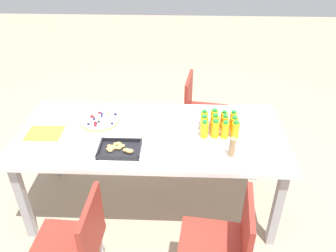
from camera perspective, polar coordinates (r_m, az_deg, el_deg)
ground_plane at (r=3.05m, az=-2.44°, el=-12.72°), size 12.00×12.00×0.00m
party_table at (r=2.61m, az=-2.79°, el=-2.31°), size 2.00×0.89×0.74m
chair_far_right at (r=2.21m, az=-15.17°, el=-18.38°), size 0.42×0.42×0.83m
chair_near_left at (r=3.37m, az=5.31°, el=2.85°), size 0.45×0.45×0.83m
chair_far_left at (r=2.17m, az=9.32°, el=-18.65°), size 0.44×0.44×0.83m
juice_bottle_0 at (r=2.66m, az=10.77°, el=1.13°), size 0.05×0.05×0.13m
juice_bottle_1 at (r=2.65m, az=9.26°, el=1.12°), size 0.06×0.06×0.14m
juice_bottle_2 at (r=2.64m, az=7.66°, el=1.28°), size 0.06×0.06×0.15m
juice_bottle_3 at (r=2.63m, az=6.01°, el=1.22°), size 0.06×0.06×0.14m
juice_bottle_4 at (r=2.60m, az=10.94°, el=0.20°), size 0.06×0.06×0.13m
juice_bottle_5 at (r=2.59m, az=9.41°, el=0.36°), size 0.05×0.05×0.14m
juice_bottle_6 at (r=2.58m, az=7.83°, el=0.41°), size 0.06×0.06×0.15m
juice_bottle_7 at (r=2.57m, az=6.02°, el=0.34°), size 0.06×0.06×0.14m
juice_bottle_8 at (r=2.53m, az=11.13°, el=-0.70°), size 0.06×0.06×0.14m
juice_bottle_9 at (r=2.52m, az=9.46°, el=-0.67°), size 0.06×0.06×0.14m
juice_bottle_10 at (r=2.52m, az=7.85°, el=-0.50°), size 0.06×0.06×0.14m
juice_bottle_11 at (r=2.50m, az=6.06°, el=-0.59°), size 0.06×0.06×0.14m
fruit_pizza at (r=2.75m, az=-11.24°, el=0.90°), size 0.31×0.31×0.05m
snack_tray at (r=2.41m, az=-8.11°, el=-3.83°), size 0.29×0.22×0.04m
plate_stack at (r=2.65m, az=-3.14°, el=0.33°), size 0.18×0.18×0.03m
napkin_stack at (r=2.44m, az=-16.63°, el=-4.67°), size 0.15×0.15×0.02m
cardboard_tube at (r=2.34m, az=10.62°, el=-3.50°), size 0.04×0.04×0.14m
paper_folder at (r=2.72m, az=-19.86°, el=-1.14°), size 0.26×0.20×0.01m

